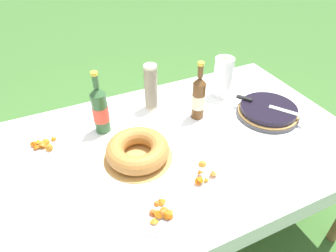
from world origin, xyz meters
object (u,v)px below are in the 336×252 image
bundt_cake (138,150)px  cider_bottle_amber (199,97)px  cider_bottle_green (100,110)px  snack_plate_left (44,145)px  snack_plate_right (162,212)px  cup_stack (151,87)px  serving_knife (264,104)px  berry_tart (268,111)px  paper_towel_roll (223,77)px  snack_plate_near (204,177)px

bundt_cake → cider_bottle_amber: (0.41, 0.17, 0.08)m
cider_bottle_green → snack_plate_left: bearing=-177.5°
snack_plate_right → cup_stack: bearing=70.6°
serving_knife → snack_plate_right: 0.86m
bundt_cake → snack_plate_right: size_ratio=1.59×
berry_tart → snack_plate_right: snack_plate_right is taller
cider_bottle_green → snack_plate_right: size_ratio=1.66×
berry_tart → paper_towel_roll: 0.32m
cider_bottle_amber → paper_towel_roll: 0.28m
paper_towel_roll → snack_plate_left: bearing=-177.3°
berry_tart → cup_stack: bearing=148.3°
berry_tart → cider_bottle_green: 0.90m
paper_towel_roll → cider_bottle_green: bearing=-177.3°
cider_bottle_amber → cider_bottle_green: bearing=168.5°
berry_tart → snack_plate_near: size_ratio=1.44×
bundt_cake → snack_plate_near: (0.21, -0.24, -0.03)m
snack_plate_near → cider_bottle_green: bearing=120.7°
cup_stack → snack_plate_near: 0.60m
snack_plate_right → paper_towel_roll: (0.67, 0.63, 0.11)m
cup_stack → snack_plate_right: cup_stack is taller
cider_bottle_green → snack_plate_near: bearing=-59.3°
snack_plate_left → snack_plate_right: bearing=-58.7°
snack_plate_near → snack_plate_right: (-0.24, -0.09, 0.00)m
serving_knife → cup_stack: cup_stack is taller
cider_bottle_amber → cup_stack: bearing=136.3°
bundt_cake → cup_stack: bearing=58.9°
snack_plate_left → paper_towel_roll: (1.03, 0.05, 0.11)m
cup_stack → cider_bottle_green: bearing=-164.6°
snack_plate_near → snack_plate_right: bearing=-158.7°
berry_tart → cider_bottle_amber: bearing=156.6°
serving_knife → snack_plate_near: bearing=-96.9°
cup_stack → cider_bottle_amber: cider_bottle_amber is taller
snack_plate_near → paper_towel_roll: bearing=51.1°
snack_plate_near → snack_plate_right: 0.25m
berry_tart → serving_knife: bearing=124.2°
bundt_cake → cider_bottle_amber: 0.45m
cider_bottle_amber → snack_plate_right: (-0.43, -0.50, -0.11)m
snack_plate_left → cider_bottle_green: bearing=2.5°
cup_stack → paper_towel_roll: 0.44m
serving_knife → snack_plate_right: serving_knife is taller
cider_bottle_green → snack_plate_right: bearing=-83.9°
snack_plate_left → paper_towel_roll: paper_towel_roll is taller
snack_plate_near → snack_plate_right: size_ratio=1.16×
bundt_cake → serving_knife: bearing=2.9°
bundt_cake → cider_bottle_green: 0.30m
snack_plate_left → berry_tart: bearing=-11.9°
bundt_cake → snack_plate_left: (-0.38, 0.26, -0.03)m
cup_stack → snack_plate_near: cup_stack is taller
serving_knife → snack_plate_left: bearing=-135.2°
cider_bottle_amber → snack_plate_right: bearing=-131.1°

